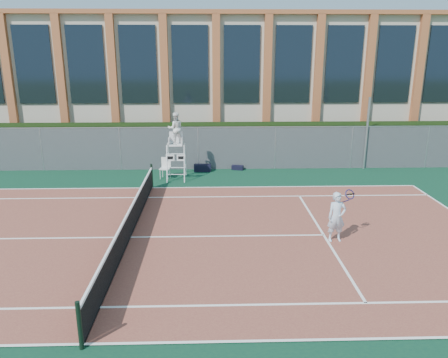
{
  "coord_description": "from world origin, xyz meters",
  "views": [
    {
      "loc": [
        2.69,
        -13.32,
        5.84
      ],
      "look_at": [
        3.17,
        3.0,
        1.13
      ],
      "focal_mm": 35.0,
      "sensor_mm": 36.0,
      "label": 1
    }
  ],
  "objects_px": {
    "steel_pole": "(367,134)",
    "plastic_chair": "(166,166)",
    "umpire_chair": "(175,130)",
    "tennis_player": "(337,217)"
  },
  "relations": [
    {
      "from": "steel_pole",
      "to": "umpire_chair",
      "type": "height_order",
      "value": "steel_pole"
    },
    {
      "from": "plastic_chair",
      "to": "umpire_chair",
      "type": "bearing_deg",
      "value": -15.2
    },
    {
      "from": "umpire_chair",
      "to": "tennis_player",
      "type": "distance_m",
      "value": 9.51
    },
    {
      "from": "plastic_chair",
      "to": "tennis_player",
      "type": "distance_m",
      "value": 9.85
    },
    {
      "from": "tennis_player",
      "to": "steel_pole",
      "type": "bearing_deg",
      "value": 66.16
    },
    {
      "from": "steel_pole",
      "to": "plastic_chair",
      "type": "bearing_deg",
      "value": -171.62
    },
    {
      "from": "plastic_chair",
      "to": "tennis_player",
      "type": "bearing_deg",
      "value": -50.98
    },
    {
      "from": "umpire_chair",
      "to": "steel_pole",
      "type": "bearing_deg",
      "value": 9.7
    },
    {
      "from": "steel_pole",
      "to": "tennis_player",
      "type": "xyz_separation_m",
      "value": [
        -4.05,
        -9.15,
        -1.01
      ]
    },
    {
      "from": "umpire_chair",
      "to": "plastic_chair",
      "type": "distance_m",
      "value": 1.85
    }
  ]
}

